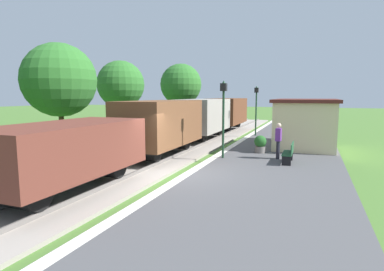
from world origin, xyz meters
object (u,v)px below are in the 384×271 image
(station_hut, at_px, (305,122))
(tree_trackside_mid, at_px, (59,80))
(bench_down_platform, at_px, (299,130))
(lamp_post_near, at_px, (223,105))
(tree_trackside_far, at_px, (121,85))
(tree_field_left, at_px, (181,85))
(bench_near_hut, at_px, (289,153))
(person_waiting, at_px, (278,139))
(potted_planter, at_px, (260,144))
(freight_train, at_px, (189,122))
(lamp_post_far, at_px, (256,101))

(station_hut, xyz_separation_m, tree_trackside_mid, (-12.79, -5.93, 2.42))
(bench_down_platform, bearing_deg, lamp_post_near, -107.69)
(lamp_post_near, height_order, tree_trackside_far, tree_trackside_far)
(tree_field_left, bearing_deg, bench_near_hut, -50.97)
(tree_trackside_far, relative_size, tree_field_left, 0.94)
(station_hut, distance_m, tree_trackside_far, 13.71)
(bench_down_platform, xyz_separation_m, lamp_post_near, (-3.07, -9.64, 2.08))
(bench_down_platform, height_order, person_waiting, person_waiting)
(potted_planter, height_order, lamp_post_near, lamp_post_near)
(bench_down_platform, bearing_deg, potted_planter, -101.95)
(station_hut, bearing_deg, tree_trackside_mid, -155.12)
(lamp_post_near, bearing_deg, tree_trackside_mid, -176.09)
(freight_train, relative_size, bench_near_hut, 17.33)
(freight_train, distance_m, tree_trackside_far, 7.58)
(freight_train, xyz_separation_m, bench_near_hut, (6.30, -3.73, -0.90))
(bench_near_hut, relative_size, tree_field_left, 0.24)
(lamp_post_near, relative_size, tree_field_left, 0.59)
(potted_planter, bearing_deg, bench_down_platform, 78.05)
(freight_train, distance_m, tree_field_left, 11.17)
(lamp_post_near, xyz_separation_m, tree_trackside_far, (-9.88, 6.34, 1.27))
(tree_trackside_mid, bearing_deg, lamp_post_near, 3.91)
(lamp_post_far, height_order, tree_trackside_far, tree_trackside_far)
(bench_near_hut, xyz_separation_m, tree_field_left, (-10.96, 13.52, 3.55))
(tree_trackside_mid, height_order, tree_field_left, tree_field_left)
(bench_near_hut, distance_m, lamp_post_near, 3.71)
(person_waiting, xyz_separation_m, lamp_post_far, (-2.50, 8.49, 1.62))
(station_hut, height_order, lamp_post_near, lamp_post_near)
(tree_trackside_far, bearing_deg, bench_down_platform, 14.26)
(potted_planter, relative_size, tree_trackside_far, 0.16)
(freight_train, distance_m, lamp_post_near, 5.02)
(station_hut, xyz_separation_m, bench_near_hut, (-0.50, -5.37, -0.93))
(freight_train, height_order, lamp_post_near, lamp_post_near)
(lamp_post_near, xyz_separation_m, tree_field_left, (-7.89, 13.46, 1.47))
(freight_train, xyz_separation_m, lamp_post_far, (3.23, 5.54, 1.18))
(station_hut, xyz_separation_m, lamp_post_far, (-3.57, 3.89, 1.15))
(person_waiting, relative_size, lamp_post_near, 0.46)
(bench_down_platform, bearing_deg, bench_near_hut, -90.00)
(tree_trackside_far, height_order, tree_field_left, tree_field_left)
(freight_train, bearing_deg, station_hut, 13.58)
(lamp_post_far, bearing_deg, bench_near_hut, -71.64)
(person_waiting, xyz_separation_m, lamp_post_near, (-2.50, -0.71, 1.62))
(freight_train, height_order, lamp_post_far, lamp_post_far)
(tree_trackside_mid, distance_m, tree_trackside_far, 7.01)
(lamp_post_near, xyz_separation_m, tree_trackside_mid, (-9.22, -0.63, 1.27))
(station_hut, relative_size, lamp_post_far, 1.57)
(bench_near_hut, relative_size, tree_trackside_mid, 0.25)
(freight_train, distance_m, tree_trackside_mid, 7.77)
(lamp_post_near, distance_m, lamp_post_far, 9.20)
(potted_planter, bearing_deg, lamp_post_near, -125.69)
(person_waiting, distance_m, lamp_post_far, 9.00)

